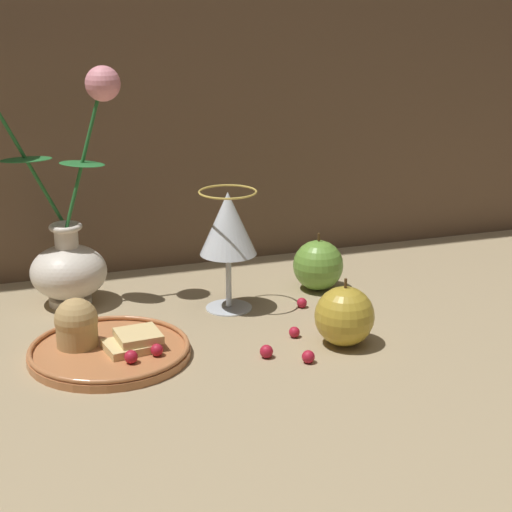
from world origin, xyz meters
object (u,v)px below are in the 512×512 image
Objects in this scene: apple_beside_vase at (318,265)px; plate_with_pastries at (103,344)px; wine_glass at (228,228)px; apple_near_glass at (344,316)px; vase at (57,224)px.

plate_with_pastries is at bearing -158.41° from apple_beside_vase.
wine_glass reaches higher than apple_near_glass.
wine_glass reaches higher than apple_beside_vase.
wine_glass is (0.22, -0.09, -0.00)m from vase.
wine_glass is (0.19, 0.10, 0.10)m from plate_with_pastries.
apple_beside_vase is (0.34, 0.14, 0.02)m from plate_with_pastries.
vase is 2.10× the size of wine_glass.
vase is 0.22m from plate_with_pastries.
apple_beside_vase is at bearing 21.59° from plate_with_pastries.
vase reaches higher than apple_near_glass.
plate_with_pastries is 1.17× the size of wine_glass.
vase reaches higher than wine_glass.
vase is at bearing 141.09° from apple_near_glass.
vase is at bearing 170.59° from apple_beside_vase.
apple_near_glass is at bearing -11.94° from plate_with_pastries.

